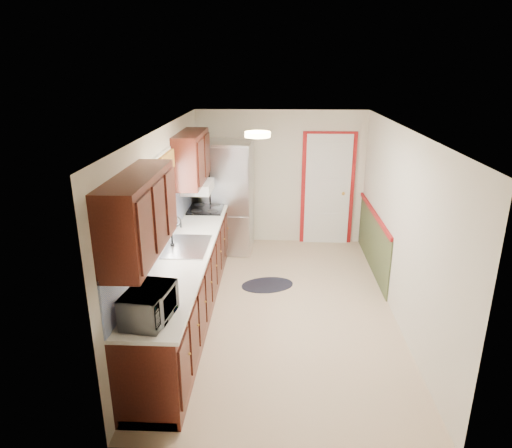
{
  "coord_description": "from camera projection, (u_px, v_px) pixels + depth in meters",
  "views": [
    {
      "loc": [
        -0.08,
        -5.51,
        3.12
      ],
      "look_at": [
        -0.33,
        0.12,
        1.15
      ],
      "focal_mm": 32.0,
      "sensor_mm": 36.0,
      "label": 1
    }
  ],
  "objects": [
    {
      "name": "room_shell",
      "position": [
        282.0,
        224.0,
        5.83
      ],
      "size": [
        3.2,
        5.2,
        2.52
      ],
      "color": "#C7AD8C",
      "rests_on": "ground"
    },
    {
      "name": "ceiling_fixture",
      "position": [
        258.0,
        134.0,
        5.27
      ],
      "size": [
        0.3,
        0.3,
        0.06
      ],
      "primitive_type": "cylinder",
      "color": "#FFD88C",
      "rests_on": "room_shell"
    },
    {
      "name": "kitchen_run",
      "position": [
        183.0,
        259.0,
        5.73
      ],
      "size": [
        0.63,
        4.0,
        2.2
      ],
      "color": "#3C140D",
      "rests_on": "ground"
    },
    {
      "name": "rug",
      "position": [
        267.0,
        285.0,
        6.82
      ],
      "size": [
        0.88,
        0.69,
        0.01
      ],
      "primitive_type": "ellipsoid",
      "rotation": [
        0.0,
        0.0,
        0.26
      ],
      "color": "black",
      "rests_on": "ground"
    },
    {
      "name": "cooktop",
      "position": [
        206.0,
        209.0,
        7.28
      ],
      "size": [
        0.54,
        0.65,
        0.02
      ],
      "primitive_type": "cube",
      "color": "black",
      "rests_on": "kitchen_run"
    },
    {
      "name": "microwave",
      "position": [
        149.0,
        302.0,
        4.06
      ],
      "size": [
        0.37,
        0.58,
        0.37
      ],
      "primitive_type": "imported",
      "rotation": [
        0.0,
        0.0,
        1.43
      ],
      "color": "white",
      "rests_on": "kitchen_run"
    },
    {
      "name": "back_wall_trim",
      "position": [
        337.0,
        200.0,
        7.98
      ],
      "size": [
        1.12,
        2.3,
        2.08
      ],
      "color": "maroon",
      "rests_on": "ground"
    },
    {
      "name": "refrigerator",
      "position": [
        229.0,
        197.0,
        7.88
      ],
      "size": [
        0.84,
        0.82,
        1.92
      ],
      "rotation": [
        0.0,
        0.0,
        -0.05
      ],
      "color": "#B7B7BC",
      "rests_on": "ground"
    }
  ]
}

